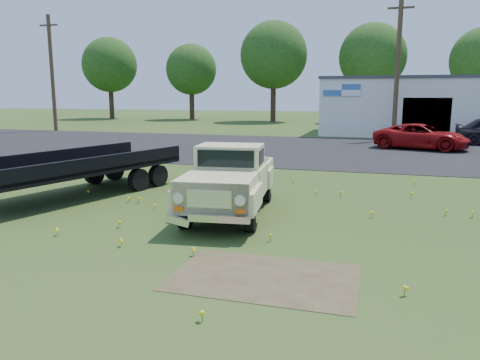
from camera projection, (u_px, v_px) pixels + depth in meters
name	position (u px, v px, depth m)	size (l,w,h in m)	color
ground	(233.00, 223.00, 10.88)	(140.00, 140.00, 0.00)	#294415
asphalt_lot	(317.00, 150.00, 25.00)	(90.00, 14.00, 0.02)	black
dirt_patch_a	(265.00, 278.00, 7.63)	(3.00, 2.00, 0.01)	#4A3D27
dirt_patch_b	(206.00, 189.00, 14.74)	(2.20, 1.60, 0.01)	#4A3D27
commercial_building	(422.00, 105.00, 34.21)	(14.20, 8.20, 4.15)	silver
utility_pole_west	(52.00, 73.00, 36.99)	(1.60, 0.30, 9.00)	#472F21
utility_pole_mid	(398.00, 67.00, 29.62)	(1.60, 0.30, 9.00)	#472F21
treeline_a	(110.00, 65.00, 55.33)	(6.40, 6.40, 9.52)	#3B271A
treeline_b	(191.00, 70.00, 53.55)	(5.76, 5.76, 8.57)	#3B271A
treeline_c	(274.00, 55.00, 49.08)	(7.04, 7.04, 10.47)	#3B271A
treeline_d	(372.00, 57.00, 47.24)	(6.72, 6.72, 10.00)	#3B271A
vintage_pickup_truck	(230.00, 179.00, 11.57)	(1.86, 4.78, 1.73)	#C2BB82
flatbed_trailer	(74.00, 163.00, 13.60)	(2.38, 7.15, 1.95)	black
red_pickup	(421.00, 137.00, 25.07)	(2.25, 4.87, 1.35)	maroon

